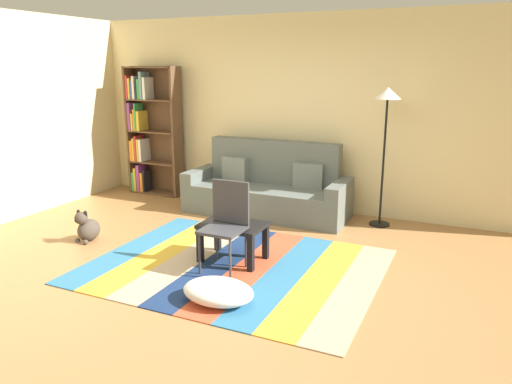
% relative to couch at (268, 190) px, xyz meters
% --- Properties ---
extents(ground_plane, '(14.00, 14.00, 0.00)m').
position_rel_couch_xyz_m(ground_plane, '(0.39, -2.02, -0.34)').
color(ground_plane, '#9E7042').
extents(back_wall, '(6.80, 0.10, 2.70)m').
position_rel_couch_xyz_m(back_wall, '(0.39, 0.53, 1.01)').
color(back_wall, beige).
rests_on(back_wall, ground_plane).
extents(left_wall, '(0.10, 5.50, 2.70)m').
position_rel_couch_xyz_m(left_wall, '(-3.01, -1.27, 1.01)').
color(left_wall, beige).
rests_on(left_wall, ground_plane).
extents(rug, '(2.89, 2.27, 0.01)m').
position_rel_couch_xyz_m(rug, '(0.44, -1.87, -0.33)').
color(rug, teal).
rests_on(rug, ground_plane).
extents(couch, '(2.26, 0.80, 1.00)m').
position_rel_couch_xyz_m(couch, '(0.00, 0.00, 0.00)').
color(couch, '#59605B').
rests_on(couch, ground_plane).
extents(bookshelf, '(0.90, 0.28, 2.00)m').
position_rel_couch_xyz_m(bookshelf, '(-2.19, 0.29, 0.66)').
color(bookshelf, brown).
rests_on(bookshelf, ground_plane).
extents(coffee_table, '(0.66, 0.46, 0.40)m').
position_rel_couch_xyz_m(coffee_table, '(0.35, -1.73, -0.01)').
color(coffee_table, black).
rests_on(coffee_table, rug).
extents(pouf, '(0.65, 0.47, 0.19)m').
position_rel_couch_xyz_m(pouf, '(0.67, -2.64, -0.23)').
color(pouf, white).
rests_on(pouf, rug).
extents(dog, '(0.22, 0.35, 0.40)m').
position_rel_couch_xyz_m(dog, '(-1.48, -1.91, -0.18)').
color(dog, '#473D33').
rests_on(dog, ground_plane).
extents(standing_lamp, '(0.32, 0.32, 1.76)m').
position_rel_couch_xyz_m(standing_lamp, '(1.53, 0.13, 1.13)').
color(standing_lamp, black).
rests_on(standing_lamp, ground_plane).
extents(tv_remote, '(0.07, 0.16, 0.02)m').
position_rel_couch_xyz_m(tv_remote, '(0.45, -1.80, 0.09)').
color(tv_remote, black).
rests_on(tv_remote, coffee_table).
extents(folding_chair, '(0.40, 0.40, 0.90)m').
position_rel_couch_xyz_m(folding_chair, '(0.39, -1.94, 0.20)').
color(folding_chair, '#38383D').
rests_on(folding_chair, ground_plane).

